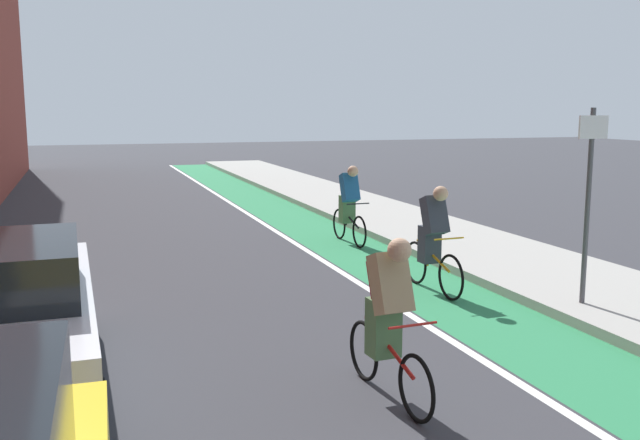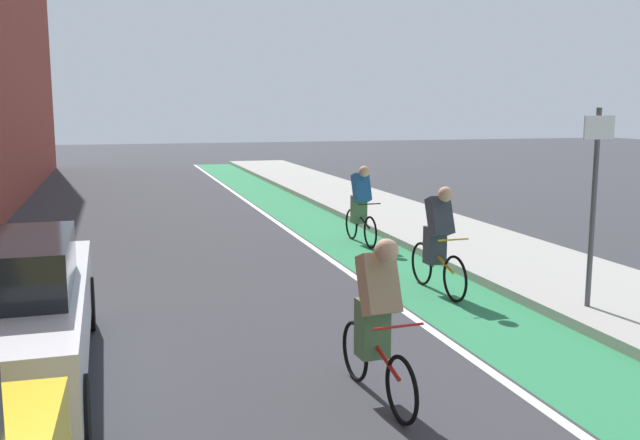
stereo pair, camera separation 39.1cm
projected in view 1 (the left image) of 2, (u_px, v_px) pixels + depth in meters
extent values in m
plane|color=#38383D|center=(195.00, 257.00, 13.00)|extent=(85.69, 85.69, 0.00)
cube|color=#2D8451|center=(317.00, 230.00, 15.84)|extent=(1.60, 38.95, 0.00)
cube|color=white|center=(278.00, 233.00, 15.55)|extent=(0.12, 38.95, 0.00)
cube|color=#A8A59E|center=(403.00, 222.00, 16.51)|extent=(2.68, 38.95, 0.14)
cylinder|color=black|center=(83.00, 307.00, 8.57)|extent=(0.23, 0.66, 0.66)
cylinder|color=black|center=(92.00, 422.00, 5.43)|extent=(0.23, 0.66, 0.66)
torus|color=black|center=(416.00, 388.00, 6.15)|extent=(0.08, 0.61, 0.61)
torus|color=black|center=(364.00, 350.00, 7.10)|extent=(0.08, 0.61, 0.61)
cylinder|color=red|center=(388.00, 346.00, 6.59)|extent=(0.10, 0.96, 0.33)
cylinder|color=red|center=(379.00, 332.00, 6.75)|extent=(0.04, 0.12, 0.55)
cylinder|color=red|center=(413.00, 325.00, 6.13)|extent=(0.48, 0.05, 0.02)
cube|color=#4C7247|center=(383.00, 327.00, 6.66)|extent=(0.29, 0.26, 0.56)
cube|color=tan|center=(391.00, 283.00, 6.47)|extent=(0.34, 0.42, 0.60)
sphere|color=tan|center=(399.00, 250.00, 6.28)|extent=(0.22, 0.22, 0.22)
cube|color=maroon|center=(384.00, 278.00, 6.58)|extent=(0.28, 0.29, 0.39)
torus|color=black|center=(451.00, 277.00, 10.04)|extent=(0.06, 0.67, 0.67)
torus|color=black|center=(416.00, 262.00, 11.01)|extent=(0.06, 0.67, 0.67)
cylinder|color=gold|center=(433.00, 255.00, 10.49)|extent=(0.07, 0.96, 0.33)
cylinder|color=gold|center=(427.00, 248.00, 10.65)|extent=(0.04, 0.12, 0.55)
cylinder|color=gold|center=(449.00, 239.00, 10.03)|extent=(0.48, 0.04, 0.02)
cube|color=#333842|center=(429.00, 244.00, 10.56)|extent=(0.29, 0.25, 0.56)
cube|color=#333842|center=(435.00, 215.00, 10.37)|extent=(0.33, 0.41, 0.60)
sphere|color=tan|center=(441.00, 194.00, 10.17)|extent=(0.22, 0.22, 0.22)
torus|color=black|center=(359.00, 232.00, 13.80)|extent=(0.06, 0.64, 0.64)
torus|color=black|center=(339.00, 224.00, 14.77)|extent=(0.06, 0.64, 0.64)
cylinder|color=black|center=(349.00, 217.00, 14.25)|extent=(0.07, 0.96, 0.33)
cylinder|color=black|center=(346.00, 212.00, 14.40)|extent=(0.04, 0.12, 0.55)
cylinder|color=black|center=(358.00, 204.00, 13.78)|extent=(0.48, 0.04, 0.02)
cube|color=#4C7247|center=(347.00, 209.00, 14.32)|extent=(0.29, 0.25, 0.56)
cube|color=#1E598C|center=(350.00, 187.00, 14.13)|extent=(0.33, 0.41, 0.60)
sphere|color=tan|center=(353.00, 171.00, 13.93)|extent=(0.22, 0.22, 0.22)
cube|color=#4C7247|center=(347.00, 186.00, 14.24)|extent=(0.27, 0.28, 0.39)
cylinder|color=#4C4C51|center=(588.00, 207.00, 9.25)|extent=(0.07, 0.07, 2.60)
cube|color=silver|center=(593.00, 127.00, 9.07)|extent=(0.44, 0.03, 0.30)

